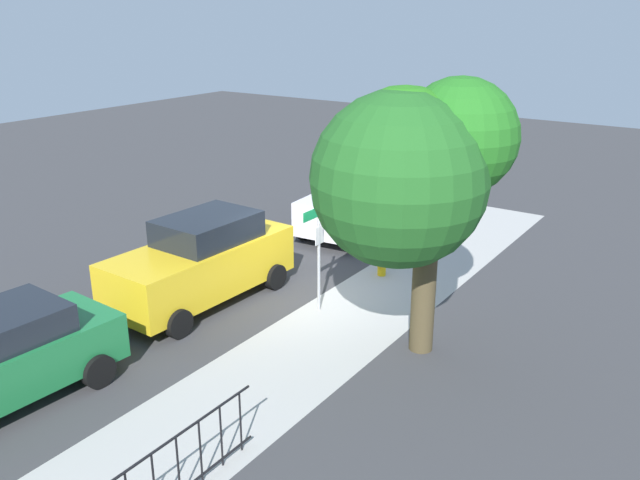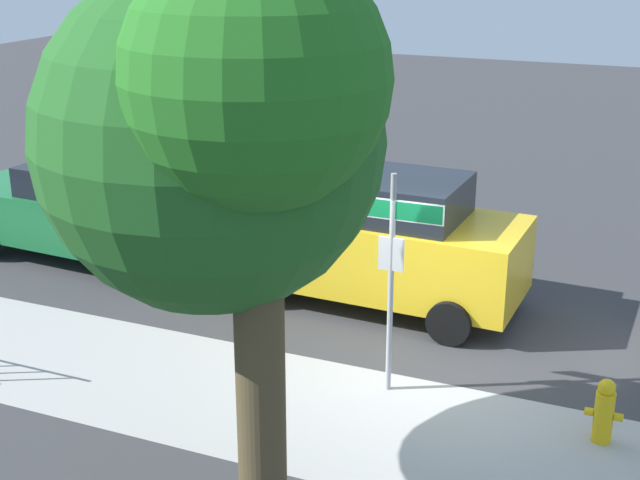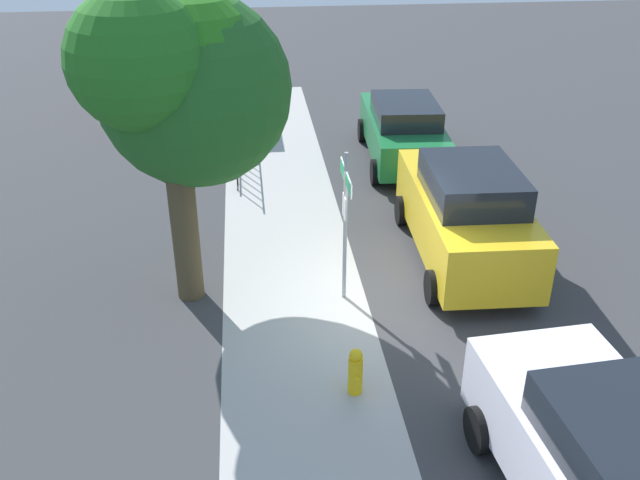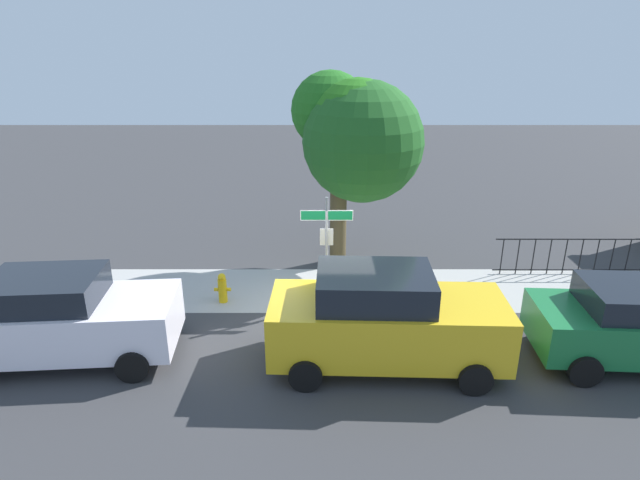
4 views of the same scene
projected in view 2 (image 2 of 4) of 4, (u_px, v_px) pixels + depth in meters
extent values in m
plane|color=#38383A|center=(414.00, 378.00, 11.39)|extent=(60.00, 60.00, 0.00)
cube|color=#A7A5A1|center=(230.00, 394.00, 10.99)|extent=(24.00, 2.60, 0.00)
cylinder|color=#9EA0A5|center=(391.00, 286.00, 10.66)|extent=(0.07, 0.07, 2.81)
cube|color=#0F723D|center=(393.00, 210.00, 10.33)|extent=(1.21, 0.02, 0.22)
cube|color=white|center=(393.00, 210.00, 10.34)|extent=(1.24, 0.02, 0.25)
cube|color=silver|center=(391.00, 254.00, 10.50)|extent=(0.32, 0.02, 0.42)
cylinder|color=#493E27|center=(260.00, 381.00, 8.37)|extent=(0.48, 0.48, 2.84)
sphere|color=#21691D|center=(256.00, 77.00, 6.93)|extent=(2.19, 2.19, 2.19)
sphere|color=#267119|center=(225.00, 96.00, 7.96)|extent=(2.55, 2.55, 2.55)
sphere|color=#1F5A1F|center=(210.00, 138.00, 8.15)|extent=(3.29, 3.29, 3.29)
cube|color=gold|center=(369.00, 248.00, 13.47)|extent=(4.73, 2.00, 1.13)
cube|color=black|center=(388.00, 196.00, 13.07)|extent=(2.29, 1.70, 0.61)
cylinder|color=black|center=(250.00, 286.00, 13.50)|extent=(0.65, 0.24, 0.64)
cylinder|color=black|center=(303.00, 249.00, 15.07)|extent=(0.65, 0.24, 0.64)
cylinder|color=black|center=(450.00, 322.00, 12.24)|extent=(0.65, 0.24, 0.64)
cylinder|color=black|center=(484.00, 278.00, 13.81)|extent=(0.65, 0.24, 0.64)
cube|color=#1B6D37|center=(83.00, 216.00, 15.39)|extent=(4.63, 2.02, 0.88)
cube|color=black|center=(91.00, 179.00, 15.05)|extent=(2.26, 1.67, 0.50)
cylinder|color=black|center=(53.00, 214.00, 16.93)|extent=(0.65, 0.26, 0.64)
cylinder|color=black|center=(123.00, 269.00, 14.15)|extent=(0.65, 0.26, 0.64)
cylinder|color=black|center=(186.00, 237.00, 15.64)|extent=(0.65, 0.26, 0.64)
cylinder|color=yellow|center=(603.00, 417.00, 9.89)|extent=(0.22, 0.22, 0.62)
sphere|color=yellow|center=(607.00, 388.00, 9.76)|extent=(0.20, 0.20, 0.20)
cylinder|color=yellow|center=(619.00, 417.00, 9.82)|extent=(0.10, 0.09, 0.09)
cylinder|color=yellow|center=(589.00, 412.00, 9.93)|extent=(0.10, 0.09, 0.09)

